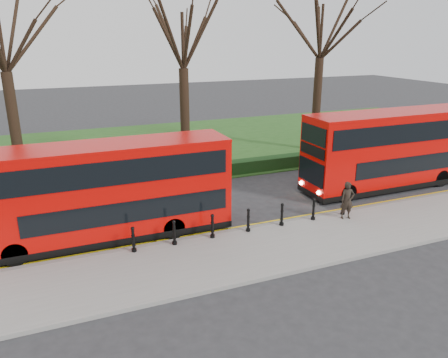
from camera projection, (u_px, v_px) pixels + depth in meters
name	position (u px, v px, depth m)	size (l,w,h in m)	color
ground	(211.00, 227.00, 19.63)	(120.00, 120.00, 0.00)	#28282B
pavement	(238.00, 255.00, 16.97)	(60.00, 4.00, 0.15)	gray
kerb	(219.00, 234.00, 18.73)	(60.00, 0.25, 0.16)	slate
grass_verge	(141.00, 149.00, 32.80)	(60.00, 18.00, 0.06)	#204818
hedge	(170.00, 175.00, 25.48)	(60.00, 0.90, 0.80)	black
yellow_line_outer	(216.00, 233.00, 19.02)	(60.00, 0.10, 0.01)	yellow
yellow_line_inner	(215.00, 231.00, 19.19)	(60.00, 0.10, 0.01)	yellow
tree_left	(0.00, 32.00, 22.92)	(7.35, 7.35, 11.48)	black
tree_mid	(183.00, 35.00, 26.55)	(7.24, 7.24, 11.31)	black
tree_right	(322.00, 25.00, 29.96)	(7.76, 7.76, 12.12)	black
bollard_row	(248.00, 220.00, 18.68)	(10.00, 0.15, 1.00)	black
bus_lead	(106.00, 193.00, 17.90)	(10.25, 2.36, 4.08)	#C60704
bus_rear	(394.00, 150.00, 24.19)	(10.74, 2.47, 4.27)	#C60704
pedestrian	(347.00, 200.00, 19.89)	(0.64, 0.42, 1.75)	black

